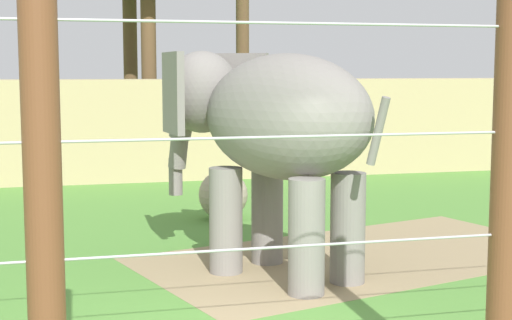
% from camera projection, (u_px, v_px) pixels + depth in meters
% --- Properties ---
extents(dirt_patch, '(7.26, 5.17, 0.01)m').
position_uv_depth(dirt_patch, '(362.00, 256.00, 11.63)').
color(dirt_patch, '#937F5B').
rests_on(dirt_patch, ground).
extents(embankment_wall, '(36.00, 1.80, 2.53)m').
position_uv_depth(embankment_wall, '(127.00, 129.00, 19.82)').
color(embankment_wall, tan).
rests_on(embankment_wall, ground).
extents(elephant, '(2.89, 3.73, 3.05)m').
position_uv_depth(elephant, '(269.00, 126.00, 10.43)').
color(elephant, gray).
rests_on(elephant, ground).
extents(enrichment_ball, '(0.92, 0.92, 0.92)m').
position_uv_depth(enrichment_ball, '(223.00, 195.00, 14.46)').
color(enrichment_ball, gray).
rests_on(enrichment_ball, ground).
extents(cable_fence, '(11.13, 0.25, 4.04)m').
position_uv_depth(cable_fence, '(300.00, 175.00, 5.51)').
color(cable_fence, brown).
rests_on(cable_fence, ground).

